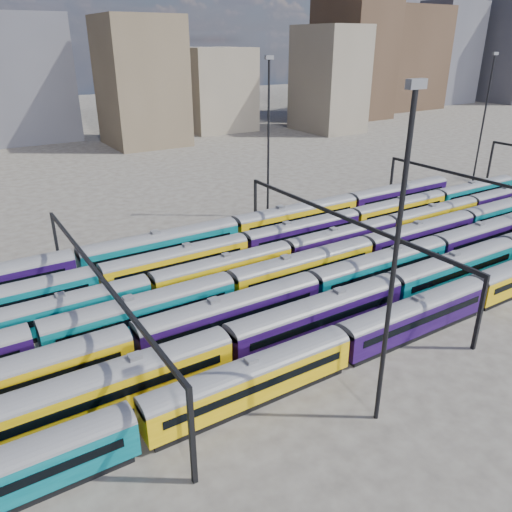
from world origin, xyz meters
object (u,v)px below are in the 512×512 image
rake_1 (227,344)px  rake_2 (312,286)px  rake_0 (341,341)px  mast_2 (395,258)px

rake_1 → rake_2: bearing=20.2°
rake_1 → rake_2: 14.51m
rake_0 → mast_2: 13.64m
rake_1 → rake_2: (13.62, 5.00, -0.02)m
rake_0 → rake_1: (-9.14, 5.00, 0.19)m
rake_2 → mast_2: (-6.77, -17.00, 11.30)m
rake_1 → mast_2: (6.85, -12.00, 11.29)m
rake_1 → rake_0: bearing=-28.7°
rake_0 → rake_2: (4.48, 10.00, 0.17)m
rake_1 → mast_2: bearing=-60.3°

